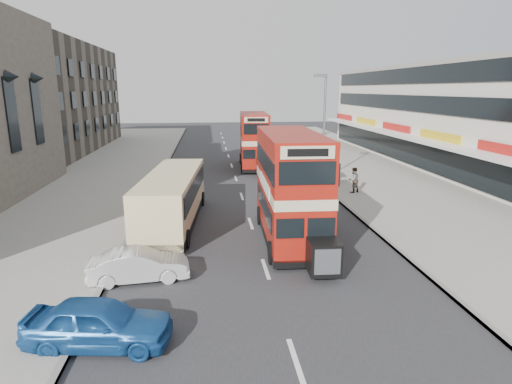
# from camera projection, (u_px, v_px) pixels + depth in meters

# --- Properties ---
(ground) EXTENTS (160.00, 160.00, 0.00)m
(ground) POSITION_uv_depth(u_px,v_px,m) (273.00, 292.00, 15.25)
(ground) COLOR #28282B
(ground) RESTS_ON ground
(road_surface) EXTENTS (12.00, 90.00, 0.01)m
(road_surface) POSITION_uv_depth(u_px,v_px,m) (236.00, 178.00, 34.56)
(road_surface) COLOR #28282B
(road_surface) RESTS_ON ground
(pavement_right) EXTENTS (12.00, 90.00, 0.15)m
(pavement_right) POSITION_uv_depth(u_px,v_px,m) (379.00, 174.00, 35.86)
(pavement_right) COLOR gray
(pavement_right) RESTS_ON ground
(pavement_left) EXTENTS (12.00, 90.00, 0.15)m
(pavement_left) POSITION_uv_depth(u_px,v_px,m) (82.00, 181.00, 33.24)
(pavement_left) COLOR gray
(pavement_left) RESTS_ON ground
(kerb_left) EXTENTS (0.20, 90.00, 0.16)m
(kerb_left) POSITION_uv_depth(u_px,v_px,m) (159.00, 179.00, 33.88)
(kerb_left) COLOR gray
(kerb_left) RESTS_ON ground
(kerb_right) EXTENTS (0.20, 90.00, 0.16)m
(kerb_right) POSITION_uv_depth(u_px,v_px,m) (310.00, 176.00, 35.21)
(kerb_right) COLOR gray
(kerb_right) RESTS_ON ground
(brick_terrace) EXTENTS (14.00, 28.00, 12.00)m
(brick_terrace) POSITION_uv_depth(u_px,v_px,m) (30.00, 98.00, 48.15)
(brick_terrace) COLOR #66594C
(brick_terrace) RESTS_ON ground
(commercial_row) EXTENTS (9.90, 46.20, 9.30)m
(commercial_row) POSITION_uv_depth(u_px,v_px,m) (460.00, 116.00, 37.57)
(commercial_row) COLOR beige
(commercial_row) RESTS_ON ground
(street_lamp) EXTENTS (1.00, 0.20, 8.12)m
(street_lamp) POSITION_uv_depth(u_px,v_px,m) (323.00, 120.00, 32.22)
(street_lamp) COLOR slate
(street_lamp) RESTS_ON ground
(bus_main) EXTENTS (2.72, 9.04, 4.94)m
(bus_main) POSITION_uv_depth(u_px,v_px,m) (290.00, 187.00, 19.94)
(bus_main) COLOR black
(bus_main) RESTS_ON ground
(bus_second) EXTENTS (2.81, 8.76, 4.76)m
(bus_second) POSITION_uv_depth(u_px,v_px,m) (254.00, 140.00, 38.87)
(bus_second) COLOR black
(bus_second) RESTS_ON ground
(coach) EXTENTS (3.23, 9.79, 2.55)m
(coach) POSITION_uv_depth(u_px,v_px,m) (173.00, 196.00, 22.62)
(coach) COLOR black
(coach) RESTS_ON ground
(car_left_near) EXTENTS (4.25, 2.17, 1.38)m
(car_left_near) POSITION_uv_depth(u_px,v_px,m) (99.00, 323.00, 11.92)
(car_left_near) COLOR #1B5095
(car_left_near) RESTS_ON ground
(car_left_front) EXTENTS (3.81, 1.67, 1.22)m
(car_left_front) POSITION_uv_depth(u_px,v_px,m) (139.00, 265.00, 16.03)
(car_left_front) COLOR silver
(car_left_front) RESTS_ON ground
(car_right_a) EXTENTS (5.37, 2.65, 1.50)m
(car_right_a) POSITION_uv_depth(u_px,v_px,m) (303.00, 173.00, 33.01)
(car_right_a) COLOR maroon
(car_right_a) RESTS_ON ground
(car_right_b) EXTENTS (4.30, 2.32, 1.15)m
(car_right_b) POSITION_uv_depth(u_px,v_px,m) (295.00, 173.00, 33.98)
(car_right_b) COLOR #B47212
(car_right_b) RESTS_ON ground
(car_right_c) EXTENTS (3.69, 1.82, 1.21)m
(car_right_c) POSITION_uv_depth(u_px,v_px,m) (273.00, 148.00, 48.19)
(car_right_c) COLOR #638FC6
(car_right_c) RESTS_ON ground
(pedestrian_near) EXTENTS (0.76, 0.65, 1.74)m
(pedestrian_near) POSITION_uv_depth(u_px,v_px,m) (354.00, 180.00, 29.10)
(pedestrian_near) COLOR gray
(pedestrian_near) RESTS_ON pavement_right
(pedestrian_far) EXTENTS (1.13, 0.77, 1.78)m
(pedestrian_far) POSITION_uv_depth(u_px,v_px,m) (304.00, 146.00, 46.54)
(pedestrian_far) COLOR gray
(pedestrian_far) RESTS_ON pavement_right
(cyclist) EXTENTS (0.73, 1.89, 1.97)m
(cyclist) POSITION_uv_depth(u_px,v_px,m) (302.00, 176.00, 32.35)
(cyclist) COLOR gray
(cyclist) RESTS_ON ground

